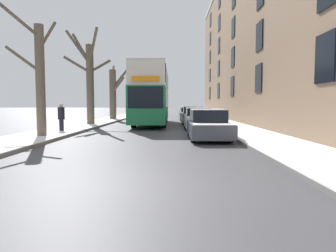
% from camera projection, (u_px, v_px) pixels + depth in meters
% --- Properties ---
extents(ground_plane, '(320.00, 320.00, 0.00)m').
position_uv_depth(ground_plane, '(112.00, 187.00, 5.94)').
color(ground_plane, '#424247').
extents(sidewalk_left, '(2.75, 130.00, 0.16)m').
position_uv_depth(sidewalk_left, '(139.00, 113.00, 58.87)').
color(sidewalk_left, slate).
rests_on(sidewalk_left, ground).
extents(sidewalk_right, '(2.75, 130.00, 0.16)m').
position_uv_depth(sidewalk_right, '(194.00, 113.00, 58.71)').
color(sidewalk_right, slate).
rests_on(sidewalk_right, ground).
extents(terrace_facade_right, '(9.10, 47.64, 16.57)m').
position_uv_depth(terrace_facade_right, '(283.00, 31.00, 27.09)').
color(terrace_facade_right, '#8C7056').
rests_on(terrace_facade_right, ground).
extents(bare_tree_left_0, '(2.29, 3.55, 6.71)m').
position_uv_depth(bare_tree_left_0, '(38.00, 75.00, 13.99)').
color(bare_tree_left_0, brown).
rests_on(bare_tree_left_0, ground).
extents(bare_tree_left_1, '(3.45, 2.55, 7.24)m').
position_uv_depth(bare_tree_left_1, '(89.00, 79.00, 22.84)').
color(bare_tree_left_1, brown).
rests_on(bare_tree_left_1, ground).
extents(bare_tree_left_2, '(2.00, 3.05, 5.85)m').
position_uv_depth(bare_tree_left_2, '(113.00, 93.00, 31.26)').
color(bare_tree_left_2, brown).
rests_on(bare_tree_left_2, ground).
extents(double_decker_bus, '(2.49, 11.81, 4.51)m').
position_uv_depth(double_decker_bus, '(152.00, 93.00, 24.36)').
color(double_decker_bus, '#1E7A47').
rests_on(double_decker_bus, ground).
extents(parked_car_0, '(1.83, 4.60, 1.42)m').
position_uv_depth(parked_car_0, '(208.00, 125.00, 14.27)').
color(parked_car_0, '#474C56').
rests_on(parked_car_0, ground).
extents(parked_car_1, '(1.77, 4.16, 1.46)m').
position_uv_depth(parked_car_1, '(198.00, 119.00, 19.85)').
color(parked_car_1, silver).
rests_on(parked_car_1, ground).
extents(parked_car_2, '(1.79, 4.51, 1.52)m').
position_uv_depth(parked_car_2, '(193.00, 116.00, 25.12)').
color(parked_car_2, '#474C56').
rests_on(parked_car_2, ground).
extents(parked_car_3, '(1.89, 4.11, 1.39)m').
position_uv_depth(parked_car_3, '(189.00, 114.00, 30.90)').
color(parked_car_3, slate).
rests_on(parked_car_3, ground).
extents(parked_car_4, '(1.71, 3.91, 1.41)m').
position_uv_depth(parked_car_4, '(186.00, 113.00, 36.66)').
color(parked_car_4, '#474C56').
rests_on(parked_car_4, ground).
extents(oncoming_van, '(1.99, 5.29, 2.26)m').
position_uv_depth(oncoming_van, '(149.00, 107.00, 44.59)').
color(oncoming_van, '#9EA3AD').
rests_on(oncoming_van, ground).
extents(pedestrian_left_sidewalk, '(0.37, 0.37, 1.71)m').
position_uv_depth(pedestrian_left_sidewalk, '(61.00, 117.00, 16.89)').
color(pedestrian_left_sidewalk, black).
rests_on(pedestrian_left_sidewalk, ground).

